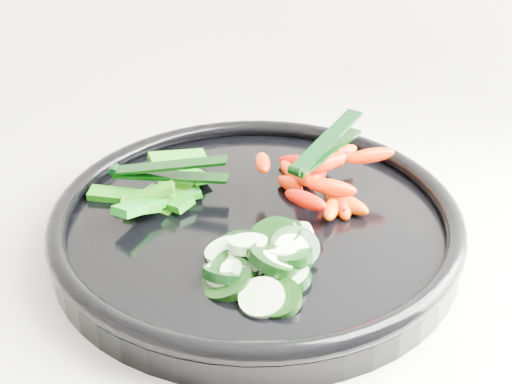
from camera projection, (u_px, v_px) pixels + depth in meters
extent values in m
cylinder|color=black|center=(256.00, 231.00, 0.66)|extent=(0.47, 0.47, 0.02)
torus|color=black|center=(256.00, 215.00, 0.65)|extent=(0.47, 0.47, 0.02)
cylinder|color=black|center=(277.00, 299.00, 0.55)|extent=(0.05, 0.05, 0.02)
cylinder|color=beige|center=(262.00, 299.00, 0.55)|extent=(0.05, 0.05, 0.02)
cylinder|color=black|center=(228.00, 274.00, 0.58)|extent=(0.05, 0.05, 0.03)
cylinder|color=beige|center=(248.00, 266.00, 0.58)|extent=(0.04, 0.04, 0.03)
cylinder|color=black|center=(232.00, 272.00, 0.58)|extent=(0.05, 0.05, 0.02)
cylinder|color=#D1F0C0|center=(239.00, 277.00, 0.57)|extent=(0.04, 0.04, 0.02)
cylinder|color=black|center=(283.00, 277.00, 0.57)|extent=(0.06, 0.06, 0.02)
cylinder|color=beige|center=(287.00, 277.00, 0.57)|extent=(0.05, 0.05, 0.02)
cylinder|color=black|center=(236.00, 249.00, 0.60)|extent=(0.06, 0.06, 0.02)
cylinder|color=#DEF5C4|center=(226.00, 252.00, 0.60)|extent=(0.04, 0.04, 0.02)
cylinder|color=black|center=(236.00, 270.00, 0.58)|extent=(0.06, 0.06, 0.02)
cylinder|color=#DEF7C6|center=(223.00, 277.00, 0.57)|extent=(0.03, 0.03, 0.01)
cylinder|color=black|center=(236.00, 267.00, 0.58)|extent=(0.05, 0.05, 0.01)
cylinder|color=#B5D2A8|center=(222.00, 274.00, 0.57)|extent=(0.04, 0.04, 0.01)
cylinder|color=black|center=(228.00, 281.00, 0.57)|extent=(0.05, 0.05, 0.03)
cylinder|color=beige|center=(226.00, 276.00, 0.57)|extent=(0.04, 0.04, 0.02)
cylinder|color=black|center=(283.00, 236.00, 0.60)|extent=(0.05, 0.05, 0.02)
cylinder|color=#DEF3C2|center=(297.00, 235.00, 0.60)|extent=(0.04, 0.04, 0.02)
cylinder|color=black|center=(258.00, 246.00, 0.59)|extent=(0.04, 0.04, 0.02)
cylinder|color=beige|center=(248.00, 244.00, 0.59)|extent=(0.04, 0.04, 0.02)
cylinder|color=black|center=(275.00, 261.00, 0.57)|extent=(0.05, 0.05, 0.03)
cylinder|color=#D7F3C3|center=(279.00, 261.00, 0.57)|extent=(0.03, 0.03, 0.02)
cylinder|color=black|center=(295.00, 249.00, 0.59)|extent=(0.06, 0.06, 0.03)
cylinder|color=#DAF0C0|center=(291.00, 251.00, 0.58)|extent=(0.04, 0.04, 0.02)
cylinder|color=black|center=(273.00, 236.00, 0.60)|extent=(0.05, 0.05, 0.02)
cylinder|color=beige|center=(280.00, 236.00, 0.60)|extent=(0.04, 0.04, 0.02)
cylinder|color=black|center=(289.00, 255.00, 0.58)|extent=(0.04, 0.04, 0.02)
cylinder|color=#DBF4C3|center=(280.00, 251.00, 0.58)|extent=(0.04, 0.04, 0.01)
ellipsoid|color=#FF4500|center=(342.00, 201.00, 0.66)|extent=(0.03, 0.05, 0.03)
ellipsoid|color=#FF5900|center=(331.00, 209.00, 0.65)|extent=(0.03, 0.05, 0.02)
ellipsoid|color=#E74900|center=(346.00, 203.00, 0.66)|extent=(0.04, 0.05, 0.02)
ellipsoid|color=#FF5E00|center=(307.00, 178.00, 0.70)|extent=(0.02, 0.04, 0.02)
ellipsoid|color=#E80F00|center=(290.00, 184.00, 0.69)|extent=(0.03, 0.04, 0.02)
ellipsoid|color=red|center=(343.00, 202.00, 0.66)|extent=(0.03, 0.04, 0.02)
ellipsoid|color=red|center=(296.00, 161.00, 0.73)|extent=(0.04, 0.04, 0.02)
ellipsoid|color=#FF5200|center=(290.00, 171.00, 0.71)|extent=(0.02, 0.04, 0.02)
ellipsoid|color=#FA1100|center=(306.00, 200.00, 0.64)|extent=(0.04, 0.05, 0.02)
ellipsoid|color=#DC3B00|center=(333.00, 157.00, 0.71)|extent=(0.02, 0.06, 0.03)
ellipsoid|color=#FF5200|center=(304.00, 176.00, 0.68)|extent=(0.02, 0.05, 0.02)
ellipsoid|color=#E94D00|center=(331.00, 187.00, 0.66)|extent=(0.05, 0.04, 0.02)
ellipsoid|color=#E10D00|center=(317.00, 176.00, 0.67)|extent=(0.04, 0.04, 0.02)
ellipsoid|color=#FF6100|center=(343.00, 152.00, 0.72)|extent=(0.04, 0.03, 0.02)
ellipsoid|color=#E90E00|center=(328.00, 155.00, 0.68)|extent=(0.05, 0.02, 0.02)
ellipsoid|color=#F21D00|center=(263.00, 163.00, 0.67)|extent=(0.02, 0.04, 0.02)
ellipsoid|color=#F93F00|center=(329.00, 162.00, 0.67)|extent=(0.04, 0.02, 0.02)
ellipsoid|color=#FF3B00|center=(370.00, 156.00, 0.68)|extent=(0.05, 0.02, 0.02)
cube|color=#1A6609|center=(166.00, 199.00, 0.67)|extent=(0.05, 0.06, 0.02)
cube|color=#1E6709|center=(167.00, 190.00, 0.69)|extent=(0.04, 0.07, 0.03)
cube|color=#176D0A|center=(191.00, 174.00, 0.71)|extent=(0.04, 0.06, 0.02)
cube|color=#09610E|center=(181.00, 197.00, 0.68)|extent=(0.04, 0.02, 0.01)
cube|color=#27720A|center=(176.00, 196.00, 0.68)|extent=(0.05, 0.05, 0.02)
cube|color=#206E0A|center=(114.00, 195.00, 0.68)|extent=(0.05, 0.04, 0.01)
cube|color=#0A6A0C|center=(140.00, 201.00, 0.67)|extent=(0.03, 0.07, 0.03)
cube|color=#23710A|center=(148.00, 195.00, 0.66)|extent=(0.05, 0.03, 0.02)
cube|color=#09620F|center=(141.00, 206.00, 0.64)|extent=(0.06, 0.05, 0.02)
cube|color=#17730B|center=(178.00, 158.00, 0.72)|extent=(0.06, 0.03, 0.02)
cylinder|color=black|center=(296.00, 170.00, 0.63)|extent=(0.01, 0.01, 0.01)
cube|color=black|center=(327.00, 151.00, 0.67)|extent=(0.10, 0.08, 0.00)
cube|color=black|center=(327.00, 140.00, 0.67)|extent=(0.10, 0.08, 0.02)
cylinder|color=black|center=(114.00, 169.00, 0.68)|extent=(0.01, 0.01, 0.01)
cube|color=black|center=(171.00, 176.00, 0.68)|extent=(0.11, 0.05, 0.00)
cube|color=black|center=(170.00, 166.00, 0.67)|extent=(0.11, 0.05, 0.02)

